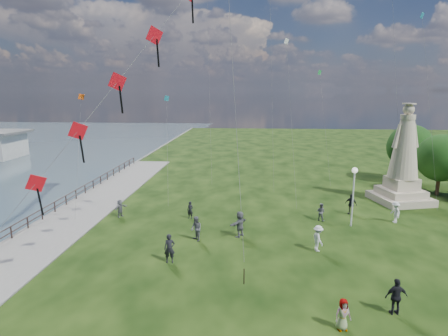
# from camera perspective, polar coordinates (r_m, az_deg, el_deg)

# --- Properties ---
(waterfront) EXTENTS (200.00, 200.00, 1.51)m
(waterfront) POSITION_cam_1_polar(r_m,az_deg,el_deg) (31.56, -26.94, -9.16)
(waterfront) COLOR #394C55
(waterfront) RESTS_ON ground
(statue) EXTENTS (5.62, 5.62, 9.38)m
(statue) POSITION_cam_1_polar(r_m,az_deg,el_deg) (39.11, 25.64, 0.31)
(statue) COLOR tan
(statue) RESTS_ON ground
(lamppost) EXTENTS (0.44, 0.44, 4.72)m
(lamppost) POSITION_cam_1_polar(r_m,az_deg,el_deg) (30.58, 19.17, -2.35)
(lamppost) COLOR silver
(lamppost) RESTS_ON ground
(tree_row) EXTENTS (8.07, 12.49, 6.71)m
(tree_row) POSITION_cam_1_polar(r_m,az_deg,el_deg) (45.24, 29.33, 1.76)
(tree_row) COLOR #382314
(tree_row) RESTS_ON ground
(person_0) EXTENTS (0.74, 0.57, 1.83)m
(person_0) POSITION_cam_1_polar(r_m,az_deg,el_deg) (23.90, -8.30, -12.04)
(person_0) COLOR black
(person_0) RESTS_ON ground
(person_1) EXTENTS (0.95, 1.01, 1.78)m
(person_1) POSITION_cam_1_polar(r_m,az_deg,el_deg) (26.92, -4.25, -9.22)
(person_1) COLOR #595960
(person_1) RESTS_ON ground
(person_2) EXTENTS (0.88, 1.26, 1.77)m
(person_2) POSITION_cam_1_polar(r_m,az_deg,el_deg) (26.00, 14.14, -10.35)
(person_2) COLOR silver
(person_2) RESTS_ON ground
(person_3) EXTENTS (1.12, 0.66, 1.82)m
(person_3) POSITION_cam_1_polar(r_m,az_deg,el_deg) (20.47, 24.78, -17.37)
(person_3) COLOR black
(person_3) RESTS_ON ground
(person_4) EXTENTS (0.81, 0.60, 1.49)m
(person_4) POSITION_cam_1_polar(r_m,az_deg,el_deg) (18.61, 17.66, -20.49)
(person_4) COLOR #595960
(person_4) RESTS_ON ground
(person_5) EXTENTS (1.16, 1.50, 1.49)m
(person_5) POSITION_cam_1_polar(r_m,az_deg,el_deg) (32.96, -15.55, -5.93)
(person_5) COLOR #595960
(person_5) RESTS_ON ground
(person_6) EXTENTS (0.62, 0.50, 1.46)m
(person_6) POSITION_cam_1_polar(r_m,az_deg,el_deg) (31.45, -5.17, -6.42)
(person_6) COLOR black
(person_6) RESTS_ON ground
(person_7) EXTENTS (0.84, 0.77, 1.47)m
(person_7) POSITION_cam_1_polar(r_m,az_deg,el_deg) (31.88, 14.53, -6.49)
(person_7) COLOR #595960
(person_7) RESTS_ON ground
(person_8) EXTENTS (0.78, 1.21, 1.75)m
(person_8) POSITION_cam_1_polar(r_m,az_deg,el_deg) (33.37, 24.65, -6.14)
(person_8) COLOR silver
(person_8) RESTS_ON ground
(person_9) EXTENTS (1.15, 1.09, 1.79)m
(person_9) POSITION_cam_1_polar(r_m,az_deg,el_deg) (34.18, 18.78, -5.24)
(person_9) COLOR black
(person_9) RESTS_ON ground
(person_11) EXTENTS (1.65, 1.90, 1.92)m
(person_11) POSITION_cam_1_polar(r_m,az_deg,el_deg) (27.58, 2.43, -8.52)
(person_11) COLOR #595960
(person_11) RESTS_ON ground
(red_kite_train) EXTENTS (12.87, 9.35, 19.05)m
(red_kite_train) POSITION_cam_1_polar(r_m,az_deg,el_deg) (21.69, -13.73, 14.89)
(red_kite_train) COLOR black
(red_kite_train) RESTS_ON ground
(small_kites) EXTENTS (32.25, 18.36, 27.31)m
(small_kites) POSITION_cam_1_polar(r_m,az_deg,el_deg) (39.62, 7.56, 16.73)
(small_kites) COLOR #187290
(small_kites) RESTS_ON ground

